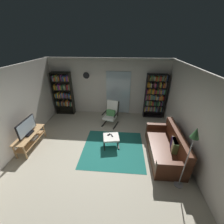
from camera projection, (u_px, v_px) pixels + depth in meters
ground_plane at (100, 153)px, 4.56m from camera, size 7.02×7.02×0.00m
wall_back at (109, 87)px, 6.51m from camera, size 5.60×0.06×2.60m
wall_left at (8, 115)px, 4.15m from camera, size 0.06×6.00×2.60m
wall_right at (198, 123)px, 3.75m from camera, size 0.06×6.00×2.60m
glass_door_panel at (118, 93)px, 6.54m from camera, size 1.10×0.01×2.00m
area_rug at (113, 148)px, 4.76m from camera, size 2.01×1.92×0.01m
tv_stand at (31, 138)px, 4.73m from camera, size 0.43×1.24×0.51m
television at (27, 128)px, 4.52m from camera, size 0.20×0.86×0.54m
bookshelf_near_tv at (63, 92)px, 6.56m from camera, size 0.87×0.30×2.01m
bookshelf_near_sofa at (155, 95)px, 6.26m from camera, size 0.87×0.30×2.00m
leather_sofa at (166, 148)px, 4.35m from camera, size 0.86×1.93×0.86m
lounge_armchair at (111, 113)px, 5.93m from camera, size 0.72×0.78×1.02m
ottoman at (111, 138)px, 4.76m from camera, size 0.60×0.56×0.38m
tv_remote at (112, 135)px, 4.77m from camera, size 0.10×0.15×0.02m
cell_phone at (109, 135)px, 4.81m from camera, size 0.14×0.15×0.01m
floor_lamp_by_sofa at (193, 142)px, 2.94m from camera, size 0.22×0.22×1.74m
wall_clock at (86, 75)px, 6.26m from camera, size 0.29×0.03×0.29m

